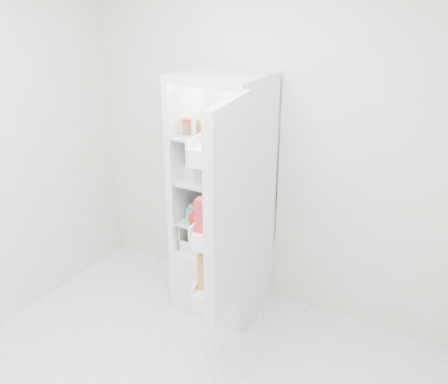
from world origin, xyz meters
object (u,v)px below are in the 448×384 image
Objects in this scene: red_cabbage at (231,201)px; fridge_door at (224,214)px; mushroom_bowl at (197,212)px; refrigerator at (226,224)px.

red_cabbage is 0.14× the size of fridge_door.
mushroom_bowl is at bearing -131.01° from red_cabbage.
refrigerator is at bearing 20.37° from fridge_door.
mushroom_bowl is (-0.17, -0.15, 0.12)m from refrigerator.
fridge_door reaches higher than red_cabbage.
mushroom_bowl is 0.76m from fridge_door.
mushroom_bowl is 0.13× the size of fridge_door.
refrigerator reaches higher than fridge_door.
fridge_door is at bearing -43.58° from mushroom_bowl.
refrigerator is 0.84m from fridge_door.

